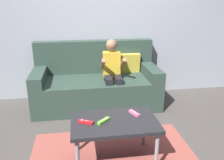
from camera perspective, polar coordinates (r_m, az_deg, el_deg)
name	(u,v)px	position (r m, az deg, el deg)	size (l,w,h in m)	color
ground_plane	(119,146)	(2.65, 1.59, -15.59)	(9.88, 9.88, 0.00)	#4C4742
wall_back	(102,16)	(3.69, -2.55, 15.10)	(4.94, 0.05, 2.50)	#999EA8
couch	(97,84)	(3.50, -3.68, -0.93)	(1.78, 0.80, 0.91)	#2D4238
person_seated_on_couch	(112,71)	(3.26, 0.11, 2.24)	(0.33, 0.41, 0.98)	black
coffee_table	(114,125)	(2.24, 0.58, -10.74)	(0.80, 0.51, 0.43)	#232326
area_rug	(114,159)	(2.46, 0.55, -18.56)	(1.65, 1.15, 0.01)	#9E4C42
game_remote_red_near_edge	(86,122)	(2.18, -6.35, -10.04)	(0.14, 0.10, 0.03)	red
game_remote_pink_center	(134,113)	(2.34, 5.40, -7.97)	(0.09, 0.14, 0.03)	pink
game_remote_lime_far_corner	(104,121)	(2.19, -2.02, -9.80)	(0.13, 0.12, 0.03)	#72C638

